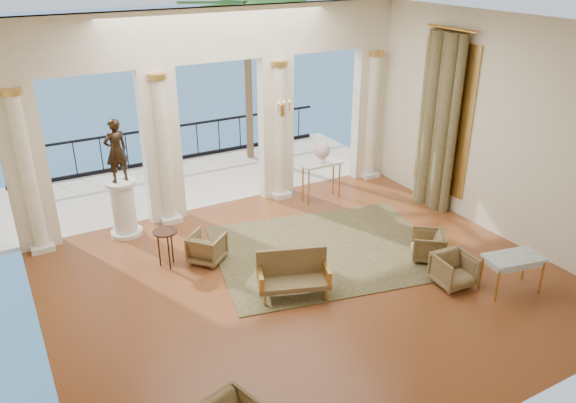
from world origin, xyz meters
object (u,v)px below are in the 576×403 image
settee (293,274)px  side_table (165,236)px  armchair_d (207,246)px  game_table (514,260)px  console_table (322,169)px  armchair_c (428,244)px  armchair_b (454,269)px  pedestal (124,209)px  statue (116,151)px

settee → side_table: 2.60m
armchair_d → settee: (0.89, -1.81, 0.09)m
game_table → console_table: (-0.80, 5.05, 0.15)m
armchair_c → side_table: (-4.55, 2.23, 0.33)m
armchair_b → armchair_d: armchair_b is taller
settee → pedestal: bearing=138.0°
statue → game_table: bearing=121.5°
armchair_d → pedestal: bearing=-11.2°
armchair_b → armchair_c: armchair_b is taller
armchair_c → armchair_d: size_ratio=0.99×
armchair_d → statue: bearing=-11.2°
armchair_c → pedestal: (-4.91, 3.93, 0.27)m
console_table → statue: bearing=174.9°
pedestal → statue: bearing=0.0°
pedestal → console_table: 4.65m
game_table → console_table: console_table is taller
settee → game_table: settee is taller
armchair_b → game_table: game_table is taller
armchair_b → pedestal: bearing=138.6°
pedestal → armchair_b: bearing=-46.1°
pedestal → game_table: bearing=-45.4°
armchair_b → settee: bearing=161.6°
settee → statue: 4.46m
side_table → armchair_d: bearing=-15.2°
game_table → console_table: bearing=110.6°
armchair_c → settee: (-2.92, 0.21, 0.09)m
pedestal → console_table: (4.63, -0.45, 0.18)m
pedestal → console_table: pedestal is taller
game_table → statue: size_ratio=0.83×
side_table → armchair_b: bearing=-36.2°
armchair_b → console_table: console_table is taller
console_table → game_table: bearing=-80.5°
game_table → pedestal: (-5.43, 5.50, -0.03)m
settee → statue: size_ratio=1.03×
console_table → side_table: size_ratio=1.30×
pedestal → console_table: size_ratio=1.25×
armchair_d → statue: statue is taller
game_table → pedestal: pedestal is taller
settee → statue: statue is taller
pedestal → armchair_c: bearing=-38.7°
armchair_c → armchair_d: bearing=-79.9°
statue → console_table: 4.78m
settee → pedestal: size_ratio=1.11×
statue → settee: bearing=105.0°
console_table → side_table: console_table is taller
game_table → side_table: side_table is taller
pedestal → side_table: pedestal is taller
settee → armchair_d: bearing=136.0°
armchair_b → settee: 2.92m
armchair_b → statue: statue is taller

